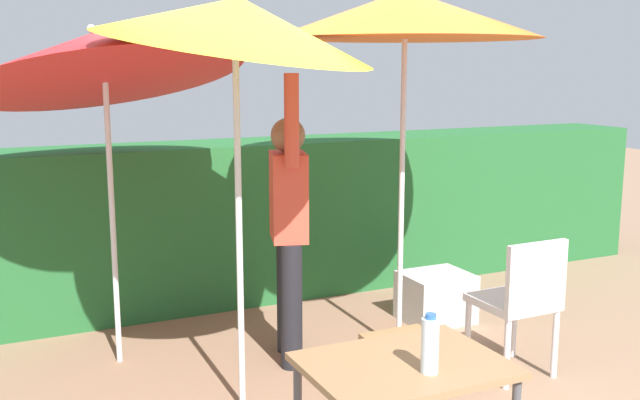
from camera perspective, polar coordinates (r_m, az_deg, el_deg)
ground_plane at (r=4.65m, az=1.62°, el=-14.07°), size 24.00×24.00×0.00m
hedge_row at (r=6.16m, az=-6.49°, el=-1.59°), size 8.00×0.70×1.31m
umbrella_rainbow at (r=4.76m, az=-16.76°, el=10.51°), size 1.80×1.77×2.40m
umbrella_orange at (r=4.85m, az=6.61°, el=14.02°), size 1.73×1.73×2.44m
umbrella_yellow at (r=3.99m, az=-6.43°, el=13.40°), size 1.53×1.51×2.44m
person_vendor at (r=4.75m, az=-2.44°, el=-1.67°), size 0.32×0.55×1.88m
chair_plastic at (r=4.75m, az=15.25°, el=-7.30°), size 0.45×0.45×0.89m
cooler_box at (r=5.73m, az=8.94°, el=-7.42°), size 0.50×0.43×0.37m
crate_cardboard at (r=4.43m, az=6.30°, el=-12.75°), size 0.41×0.30×0.38m
folding_table at (r=3.10m, az=6.53°, el=-13.90°), size 0.80×0.60×0.75m
bottle_water at (r=2.94m, az=8.50°, el=-11.02°), size 0.07×0.07×0.24m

